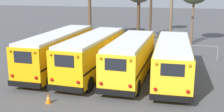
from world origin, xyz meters
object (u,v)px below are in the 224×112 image
Objects in this scene: school_bus_0 at (59,50)px; traffic_cone at (48,99)px; utility_pole at (171,16)px; school_bus_1 at (93,53)px; school_bus_2 at (131,57)px; school_bus_3 at (173,59)px.

school_bus_0 reaches higher than traffic_cone.
traffic_cone is at bearing -111.15° from utility_pole.
school_bus_1 is 3.16m from school_bus_2.
utility_pole is (5.59, 10.24, 2.17)m from school_bus_1.
school_bus_1 reaches higher than school_bus_3.
school_bus_1 is 1.04× the size of school_bus_3.
school_bus_2 is at bearing -102.99° from utility_pole.
school_bus_1 is at bearing 179.31° from school_bus_3.
school_bus_2 is 0.93× the size of school_bus_3.
school_bus_3 is 9.59m from traffic_cone.
school_bus_1 is 1.40× the size of utility_pole.
utility_pole is 12.66× the size of traffic_cone.
utility_pole is at bearing 77.01° from school_bus_2.
school_bus_2 is 7.30m from traffic_cone.
school_bus_1 is 17.72× the size of traffic_cone.
school_bus_2 reaches higher than school_bus_3.
school_bus_0 reaches higher than school_bus_1.
school_bus_0 is 1.16× the size of school_bus_2.
utility_pole reaches higher than traffic_cone.
school_bus_0 is 3.15m from school_bus_1.
school_bus_1 is 1.12× the size of school_bus_2.
school_bus_0 is at bearing 177.58° from school_bus_3.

